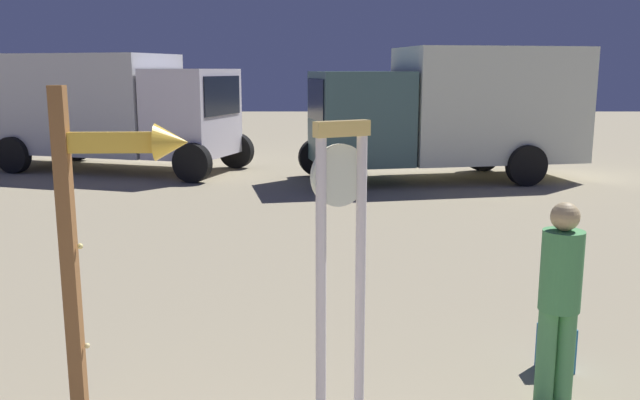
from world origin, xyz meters
TOP-DOWN VIEW (x-y plane):
  - standing_clock at (0.23, 2.99)m, footprint 0.39×0.27m
  - arrow_sign at (-1.35, 3.17)m, footprint 0.90×0.26m
  - person_near_clock at (1.87, 3.45)m, footprint 0.30×0.30m
  - backpack at (2.10, 4.06)m, footprint 0.29×0.22m
  - box_truck_near at (3.16, 14.17)m, footprint 6.63×3.54m
  - box_truck_far at (-5.46, 15.81)m, footprint 7.21×4.41m

SIDE VIEW (x-z plane):
  - backpack at x=2.10m, z-range 0.00..0.39m
  - person_near_clock at x=1.87m, z-range 0.09..1.67m
  - standing_clock at x=0.23m, z-range 0.24..2.44m
  - arrow_sign at x=-1.35m, z-range 0.36..2.78m
  - box_truck_far at x=-5.46m, z-range 0.16..3.06m
  - box_truck_near at x=3.16m, z-range 0.12..3.14m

